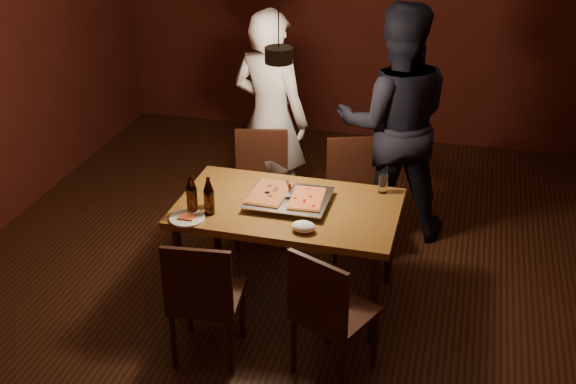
% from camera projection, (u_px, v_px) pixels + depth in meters
% --- Properties ---
extents(room_shell, '(6.00, 6.00, 6.00)m').
position_uv_depth(room_shell, '(279.00, 107.00, 4.73)').
color(room_shell, '#3D2010').
rests_on(room_shell, ground).
extents(dining_table, '(1.50, 0.90, 0.75)m').
position_uv_depth(dining_table, '(288.00, 215.00, 4.93)').
color(dining_table, brown).
rests_on(dining_table, floor).
extents(chair_far_left, '(0.51, 0.51, 0.49)m').
position_uv_depth(chair_far_left, '(261.00, 176.00, 5.78)').
color(chair_far_left, '#38190F').
rests_on(chair_far_left, floor).
extents(chair_far_right, '(0.54, 0.54, 0.49)m').
position_uv_depth(chair_far_right, '(355.00, 185.00, 5.64)').
color(chair_far_right, '#38190F').
rests_on(chair_far_right, floor).
extents(chair_near_left, '(0.47, 0.47, 0.49)m').
position_uv_depth(chair_near_left, '(203.00, 291.00, 4.37)').
color(chair_near_left, '#38190F').
rests_on(chair_near_left, floor).
extents(chair_near_right, '(0.56, 0.56, 0.49)m').
position_uv_depth(chair_near_right, '(328.00, 305.00, 4.24)').
color(chair_near_right, '#38190F').
rests_on(chair_near_right, floor).
extents(pizza_tray, '(0.58, 0.49, 0.05)m').
position_uv_depth(pizza_tray, '(289.00, 200.00, 4.91)').
color(pizza_tray, silver).
rests_on(pizza_tray, dining_table).
extents(pizza_meat, '(0.26, 0.39, 0.02)m').
position_uv_depth(pizza_meat, '(269.00, 193.00, 4.93)').
color(pizza_meat, maroon).
rests_on(pizza_meat, pizza_tray).
extents(pizza_cheese, '(0.24, 0.36, 0.02)m').
position_uv_depth(pizza_cheese, '(307.00, 198.00, 4.86)').
color(pizza_cheese, gold).
rests_on(pizza_cheese, pizza_tray).
extents(spatula, '(0.18, 0.26, 0.04)m').
position_uv_depth(spatula, '(291.00, 193.00, 4.91)').
color(spatula, silver).
rests_on(spatula, pizza_tray).
extents(beer_bottle_a, '(0.07, 0.07, 0.28)m').
position_uv_depth(beer_bottle_a, '(192.00, 194.00, 4.74)').
color(beer_bottle_a, black).
rests_on(beer_bottle_a, dining_table).
extents(beer_bottle_b, '(0.07, 0.07, 0.27)m').
position_uv_depth(beer_bottle_b, '(209.00, 196.00, 4.73)').
color(beer_bottle_b, black).
rests_on(beer_bottle_b, dining_table).
extents(water_glass_left, '(0.07, 0.07, 0.11)m').
position_uv_depth(water_glass_left, '(210.00, 199.00, 4.86)').
color(water_glass_left, silver).
rests_on(water_glass_left, dining_table).
extents(water_glass_right, '(0.06, 0.06, 0.13)m').
position_uv_depth(water_glass_right, '(383.00, 184.00, 5.03)').
color(water_glass_right, silver).
rests_on(water_glass_right, dining_table).
extents(plate_slice, '(0.23, 0.23, 0.03)m').
position_uv_depth(plate_slice, '(187.00, 218.00, 4.71)').
color(plate_slice, white).
rests_on(plate_slice, dining_table).
extents(napkin, '(0.16, 0.12, 0.07)m').
position_uv_depth(napkin, '(303.00, 227.00, 4.57)').
color(napkin, white).
rests_on(napkin, dining_table).
extents(diner_white, '(0.75, 0.59, 1.81)m').
position_uv_depth(diner_white, '(271.00, 119.00, 5.87)').
color(diner_white, silver).
rests_on(diner_white, floor).
extents(diner_dark, '(1.07, 0.92, 1.91)m').
position_uv_depth(diner_dark, '(394.00, 123.00, 5.66)').
color(diner_dark, black).
rests_on(diner_dark, floor).
extents(pendant_lamp, '(0.18, 0.18, 1.10)m').
position_uv_depth(pendant_lamp, '(279.00, 54.00, 4.56)').
color(pendant_lamp, black).
rests_on(pendant_lamp, ceiling).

